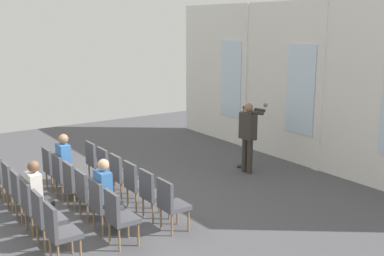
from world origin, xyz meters
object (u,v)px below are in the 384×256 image
(chair_r0_c0, at_px, (96,159))
(chair_r2_c1, at_px, (13,183))
(chair_r1_c3, at_px, (88,192))
(chair_r2_c0, at_px, (5,175))
(chair_r0_c1, at_px, (108,166))
(chair_r2_c4, at_px, (45,215))
(chair_r2_c5, at_px, (59,229))
(chair_r1_c2, at_px, (75,183))
(chair_r1_c5, at_px, (119,215))
(speaker, at_px, (248,132))
(chair_r2_c3, at_px, (33,203))
(chair_r1_c0, at_px, (53,166))
(chair_r0_c2, at_px, (121,174))
(mic_stand, at_px, (243,154))
(audience_r1_c1, at_px, (66,163))
(chair_r1_c1, at_px, (63,174))
(chair_r0_c5, at_px, (171,202))
(chair_r0_c3, at_px, (136,182))
(chair_r1_c4, at_px, (102,203))
(audience_r1_c4, at_px, (106,191))
(chair_r0_c4, at_px, (152,191))
(audience_r2_c3, at_px, (37,192))
(chair_r2_c2, at_px, (23,193))

(chair_r0_c0, relative_size, chair_r2_c1, 1.00)
(chair_r1_c3, relative_size, chair_r2_c0, 1.00)
(chair_r0_c1, bearing_deg, chair_r2_c4, -45.70)
(chair_r2_c4, bearing_deg, chair_r0_c1, 134.30)
(chair_r1_c3, relative_size, chair_r2_c5, 1.00)
(chair_r1_c2, height_order, chair_r2_c0, same)
(chair_r1_c5, bearing_deg, chair_r0_c1, 158.98)
(chair_r0_c1, bearing_deg, chair_r1_c5, -21.02)
(speaker, relative_size, chair_r2_c3, 1.80)
(speaker, xyz_separation_m, chair_r1_c0, (-1.40, -4.28, -0.45))
(chair_r0_c1, height_order, chair_r1_c0, same)
(chair_r0_c2, distance_m, chair_r1_c0, 1.61)
(mic_stand, distance_m, audience_r1_c1, 4.42)
(chair_r2_c3, bearing_deg, chair_r1_c1, 142.45)
(mic_stand, relative_size, chair_r0_c5, 1.65)
(chair_r0_c0, bearing_deg, chair_r1_c1, -56.96)
(chair_r2_c3, bearing_deg, chair_r2_c1, 180.00)
(chair_r0_c3, height_order, chair_r2_c4, same)
(chair_r1_c0, relative_size, chair_r1_c4, 1.00)
(chair_r0_c3, height_order, chair_r2_c5, same)
(mic_stand, xyz_separation_m, chair_r1_c1, (-0.37, -4.46, 0.20))
(chair_r0_c3, distance_m, chair_r2_c0, 2.74)
(chair_r0_c5, distance_m, chair_r1_c2, 2.15)
(chair_r2_c5, bearing_deg, audience_r1_c4, 120.96)
(chair_r1_c0, relative_size, audience_r1_c4, 0.72)
(chair_r0_c4, bearing_deg, chair_r1_c4, -90.00)
(speaker, xyz_separation_m, mic_stand, (-0.39, 0.18, -0.65))
(mic_stand, relative_size, chair_r2_c1, 1.65)
(audience_r1_c4, distance_m, chair_r1_c5, 0.67)
(chair_r1_c5, bearing_deg, chair_r0_c2, 152.87)
(mic_stand, bearing_deg, chair_r1_c5, -63.95)
(chair_r2_c0, distance_m, audience_r2_c3, 1.92)
(audience_r1_c1, bearing_deg, chair_r1_c4, -2.37)
(chair_r0_c4, relative_size, chair_r1_c5, 1.00)
(chair_r1_c1, distance_m, chair_r2_c2, 1.17)
(chair_r2_c0, relative_size, chair_r2_c2, 1.00)
(chair_r0_c0, bearing_deg, chair_r2_c3, -45.70)
(chair_r0_c2, distance_m, chair_r1_c3, 1.17)
(chair_r1_c3, height_order, chair_r2_c2, same)
(audience_r1_c1, bearing_deg, chair_r2_c4, -28.98)
(chair_r0_c5, height_order, chair_r2_c1, same)
(chair_r2_c1, relative_size, audience_r2_c3, 0.73)
(chair_r0_c3, xyz_separation_m, chair_r1_c1, (-1.28, -0.98, 0.00))
(chair_r1_c1, relative_size, chair_r2_c4, 1.00)
(chair_r0_c3, relative_size, chair_r1_c1, 1.00)
(chair_r1_c0, relative_size, chair_r2_c4, 1.00)
(chair_r0_c3, relative_size, chair_r2_c5, 1.00)
(chair_r0_c1, height_order, chair_r2_c1, same)
(chair_r1_c4, distance_m, audience_r2_c3, 1.11)
(chair_r0_c4, bearing_deg, chair_r1_c1, -152.87)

